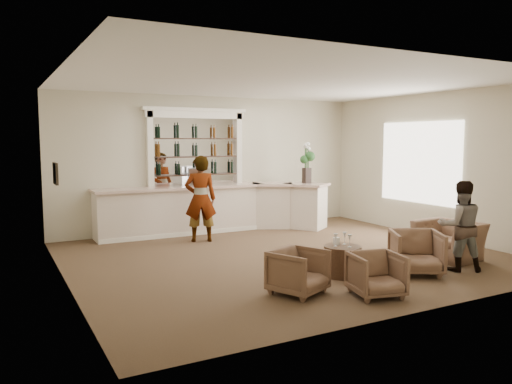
% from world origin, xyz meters
% --- Properties ---
extents(ground, '(8.00, 8.00, 0.00)m').
position_xyz_m(ground, '(0.00, 0.00, 0.00)').
color(ground, brown).
rests_on(ground, ground).
extents(room_shell, '(8.04, 7.02, 3.32)m').
position_xyz_m(room_shell, '(0.16, 0.71, 2.34)').
color(room_shell, beige).
rests_on(room_shell, ground).
extents(bar_counter, '(5.72, 1.80, 1.14)m').
position_xyz_m(bar_counter, '(-0.16, 3.00, 0.57)').
color(bar_counter, white).
rests_on(bar_counter, ground).
extents(back_bar_alcove, '(2.64, 0.25, 3.00)m').
position_xyz_m(back_bar_alcove, '(-0.50, 3.41, 2.03)').
color(back_bar_alcove, white).
rests_on(back_bar_alcove, ground).
extents(cocktail_table, '(0.61, 0.61, 0.50)m').
position_xyz_m(cocktail_table, '(0.07, -1.63, 0.25)').
color(cocktail_table, '#442E1D').
rests_on(cocktail_table, ground).
extents(sommelier, '(0.79, 0.64, 1.89)m').
position_xyz_m(sommelier, '(-0.93, 2.09, 0.95)').
color(sommelier, gray).
rests_on(sommelier, ground).
extents(guest, '(0.94, 0.88, 1.54)m').
position_xyz_m(guest, '(2.06, -2.29, 0.77)').
color(guest, gray).
rests_on(guest, ground).
extents(armchair_left, '(0.94, 0.95, 0.66)m').
position_xyz_m(armchair_left, '(-1.10, -2.10, 0.33)').
color(armchair_left, brown).
rests_on(armchair_left, ground).
extents(armchair_center, '(0.82, 0.84, 0.63)m').
position_xyz_m(armchair_center, '(-0.17, -2.72, 0.32)').
color(armchair_center, brown).
rests_on(armchair_center, ground).
extents(armchair_right, '(1.09, 1.09, 0.73)m').
position_xyz_m(armchair_right, '(1.23, -2.11, 0.37)').
color(armchair_right, brown).
rests_on(armchair_right, ground).
extents(armchair_far, '(1.09, 1.21, 0.70)m').
position_xyz_m(armchair_far, '(2.58, -1.62, 0.35)').
color(armchair_far, brown).
rests_on(armchair_far, ground).
extents(espresso_machine, '(0.57, 0.52, 0.42)m').
position_xyz_m(espresso_machine, '(-0.60, 3.00, 1.35)').
color(espresso_machine, silver).
rests_on(espresso_machine, bar_counter).
extents(flower_vase, '(0.27, 0.27, 1.02)m').
position_xyz_m(flower_vase, '(2.09, 2.43, 1.72)').
color(flower_vase, black).
rests_on(flower_vase, bar_counter).
extents(wine_glass_bar_left, '(0.07, 0.07, 0.21)m').
position_xyz_m(wine_glass_bar_left, '(-0.58, 2.99, 1.25)').
color(wine_glass_bar_left, white).
rests_on(wine_glass_bar_left, bar_counter).
extents(wine_glass_bar_right, '(0.07, 0.07, 0.21)m').
position_xyz_m(wine_glass_bar_right, '(-0.42, 2.95, 1.25)').
color(wine_glass_bar_right, white).
rests_on(wine_glass_bar_right, bar_counter).
extents(wine_glass_tbl_a, '(0.07, 0.07, 0.21)m').
position_xyz_m(wine_glass_tbl_a, '(-0.05, -1.60, 0.60)').
color(wine_glass_tbl_a, white).
rests_on(wine_glass_tbl_a, cocktail_table).
extents(wine_glass_tbl_b, '(0.07, 0.07, 0.21)m').
position_xyz_m(wine_glass_tbl_b, '(0.17, -1.55, 0.60)').
color(wine_glass_tbl_b, white).
rests_on(wine_glass_tbl_b, cocktail_table).
extents(wine_glass_tbl_c, '(0.07, 0.07, 0.21)m').
position_xyz_m(wine_glass_tbl_c, '(0.11, -1.76, 0.60)').
color(wine_glass_tbl_c, white).
rests_on(wine_glass_tbl_c, cocktail_table).
extents(napkin_holder, '(0.08, 0.08, 0.12)m').
position_xyz_m(napkin_holder, '(0.05, -1.49, 0.56)').
color(napkin_holder, white).
rests_on(napkin_holder, cocktail_table).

